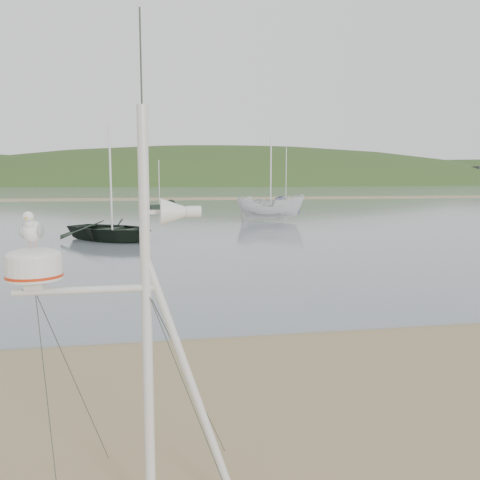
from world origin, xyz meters
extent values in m
plane|color=#8C7651|center=(0.00, 0.00, 0.00)|extent=(560.00, 560.00, 0.00)
cube|color=slate|center=(0.00, 132.00, 0.02)|extent=(560.00, 256.00, 0.04)
cube|color=#8C7651|center=(0.00, 70.00, 0.07)|extent=(560.00, 7.00, 0.07)
ellipsoid|color=#253C18|center=(40.00, 235.00, -22.00)|extent=(400.00, 180.00, 80.00)
cube|color=silver|center=(-36.00, 196.00, 4.00)|extent=(8.40, 6.30, 8.00)
cube|color=silver|center=(-10.00, 196.00, 4.00)|extent=(8.40, 6.30, 8.00)
cube|color=silver|center=(16.00, 196.00, 4.00)|extent=(8.40, 6.30, 8.00)
cube|color=silver|center=(42.00, 196.00, 4.00)|extent=(8.40, 6.30, 8.00)
cube|color=silver|center=(68.00, 196.00, 4.00)|extent=(8.40, 6.30, 8.00)
cube|color=silver|center=(94.00, 196.00, 4.00)|extent=(8.40, 6.30, 8.00)
cube|color=silver|center=(120.00, 196.00, 4.00)|extent=(8.40, 6.30, 8.00)
cylinder|color=silver|center=(0.75, -1.16, 1.92)|extent=(0.10, 0.10, 3.83)
cylinder|color=silver|center=(1.16, -1.16, 1.25)|extent=(0.89, 0.08, 2.51)
cylinder|color=silver|center=(0.23, -1.16, 2.20)|extent=(1.25, 0.07, 0.07)
cylinder|color=#2D382D|center=(0.75, -1.16, 4.21)|extent=(0.02, 0.02, 0.86)
cube|color=silver|center=(-0.20, -1.16, 2.27)|extent=(0.15, 0.15, 0.09)
cylinder|color=silver|center=(-0.20, -1.16, 2.42)|extent=(0.48, 0.48, 0.21)
cylinder|color=red|center=(-0.20, -1.16, 2.35)|extent=(0.49, 0.49, 0.02)
ellipsoid|color=silver|center=(-0.20, -1.16, 2.53)|extent=(0.48, 0.48, 0.13)
cone|color=silver|center=(1.02, -1.16, 2.89)|extent=(0.25, 0.25, 0.25)
cylinder|color=silver|center=(1.19, -1.16, 2.89)|extent=(0.13, 0.11, 0.11)
cube|color=silver|center=(0.85, -1.16, 2.89)|extent=(0.19, 0.04, 0.04)
cylinder|color=tan|center=(-0.23, -1.16, 2.63)|extent=(0.01, 0.01, 0.07)
cylinder|color=tan|center=(-0.18, -1.16, 2.63)|extent=(0.01, 0.01, 0.07)
ellipsoid|color=white|center=(-0.20, -1.16, 2.74)|extent=(0.16, 0.26, 0.19)
ellipsoid|color=#9C9FA3|center=(-0.28, -1.17, 2.74)|extent=(0.05, 0.21, 0.12)
ellipsoid|color=#9C9FA3|center=(-0.13, -1.17, 2.74)|extent=(0.05, 0.21, 0.12)
cone|color=white|center=(-0.20, -1.03, 2.72)|extent=(0.09, 0.08, 0.09)
ellipsoid|color=white|center=(-0.20, -1.26, 2.82)|extent=(0.08, 0.08, 0.11)
sphere|color=white|center=(-0.20, -1.28, 2.87)|extent=(0.09, 0.09, 0.09)
cone|color=gold|center=(-0.20, -1.33, 2.87)|extent=(0.02, 0.05, 0.02)
imported|color=black|center=(-1.00, 20.36, 2.64)|extent=(3.31, 3.46, 5.20)
imported|color=silver|center=(9.66, 30.47, 2.54)|extent=(2.44, 2.41, 4.99)
cube|color=#12133F|center=(15.04, 45.73, 0.29)|extent=(1.90, 5.32, 0.50)
cone|color=#12133F|center=(15.18, 49.09, 0.29)|extent=(1.76, 1.91, 1.68)
cylinder|color=silver|center=(15.04, 45.73, 3.43)|extent=(0.08, 0.08, 5.77)
cube|color=black|center=(1.95, 45.80, 0.29)|extent=(3.58, 3.83, 0.50)
cone|color=black|center=(3.63, 47.72, 0.29)|extent=(1.88, 1.89, 1.27)
cylinder|color=silver|center=(1.95, 45.80, 2.73)|extent=(0.08, 0.08, 4.38)
camera|label=1|loc=(0.79, -5.77, 3.20)|focal=38.00mm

